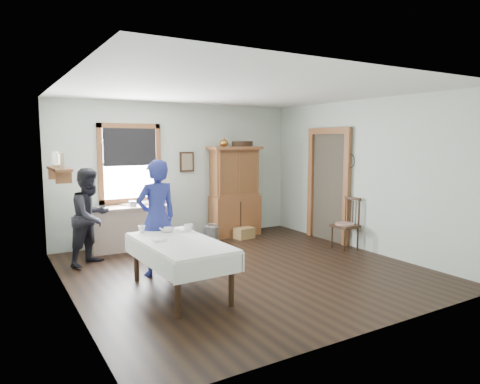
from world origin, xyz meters
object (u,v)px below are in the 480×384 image
Objects in this scene: spindle_chair at (345,223)px; wicker_basket at (244,233)px; china_hutch at (235,191)px; woman_blue at (157,222)px; work_counter at (129,228)px; pail at (211,235)px; figure_dark at (91,220)px; dining_table at (180,267)px.

wicker_basket is (-1.13, 1.68, -0.37)m from spindle_chair.
woman_blue is at bearing -141.20° from china_hutch.
woman_blue is at bearing -89.35° from work_counter.
pail is at bearing -9.90° from work_counter.
work_counter is 4.41× the size of pail.
spindle_chair is 0.60× the size of woman_blue.
spindle_chair is at bearing -54.23° from figure_dark.
wicker_basket is at bearing 120.06° from spindle_chair.
dining_table is at bearing -129.80° from china_hutch.
woman_blue is (-2.33, -1.36, 0.68)m from wicker_basket.
china_hutch reaches higher than work_counter.
china_hutch is 4.96× the size of wicker_basket.
work_counter is 3.93m from spindle_chair.
spindle_chair reaches higher than pail.
pail is 2.17m from woman_blue.
work_counter is 0.97× the size of figure_dark.
dining_table is at bearing -136.39° from wicker_basket.
china_hutch is 5.90× the size of pail.
china_hutch is at bearing -23.52° from figure_dark.
china_hutch is at bearing 4.17° from work_counter.
figure_dark is at bearing 110.19° from dining_table.
figure_dark is at bearing -137.35° from work_counter.
figure_dark reaches higher than wicker_basket.
work_counter is at bearing 3.07° from figure_dark.
pail reaches higher than wicker_basket.
pail is 0.84× the size of wicker_basket.
woman_blue is at bearing -149.71° from wicker_basket.
china_hutch is at bearing 115.05° from spindle_chair.
china_hutch is 1.17× the size of woman_blue.
work_counter is at bearing 87.90° from dining_table.
figure_dark is at bearing -174.22° from wicker_basket.
work_counter is 1.75m from woman_blue.
figure_dark reaches higher than spindle_chair.
woman_blue is at bearing 89.38° from dining_table.
work_counter is at bearing -177.17° from china_hutch.
work_counter is 1.55m from pail.
figure_dark is (-3.04, -0.68, -0.21)m from china_hutch.
spindle_chair is at bearing -27.39° from work_counter.
spindle_chair is 2.05m from wicker_basket.
figure_dark is (-2.29, -0.30, 0.56)m from pail.
spindle_chair is at bearing -41.43° from pail.
dining_table is at bearing -125.56° from pail.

